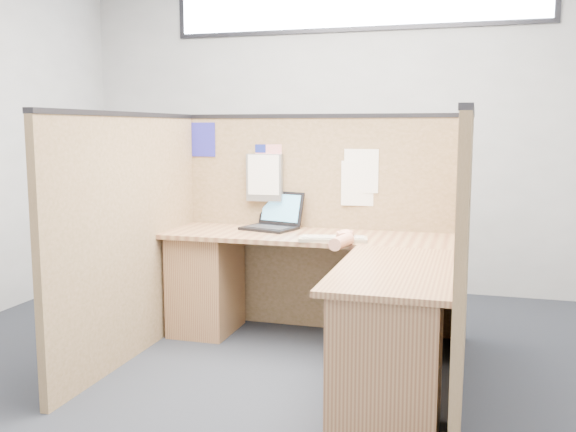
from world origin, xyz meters
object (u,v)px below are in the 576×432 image
(laptop, at_px, (272,219))
(keyboard, at_px, (333,239))
(mouse, at_px, (346,238))
(l_desk, at_px, (322,301))

(laptop, relative_size, keyboard, 0.94)
(mouse, bearing_deg, l_desk, -118.78)
(laptop, distance_m, mouse, 0.72)
(laptop, xyz_separation_m, mouse, (0.61, -0.38, -0.04))
(l_desk, xyz_separation_m, laptop, (-0.50, 0.57, 0.40))
(l_desk, distance_m, mouse, 0.42)
(l_desk, relative_size, mouse, 17.19)
(l_desk, height_order, mouse, mouse)
(l_desk, relative_size, laptop, 4.67)
(l_desk, distance_m, keyboard, 0.40)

